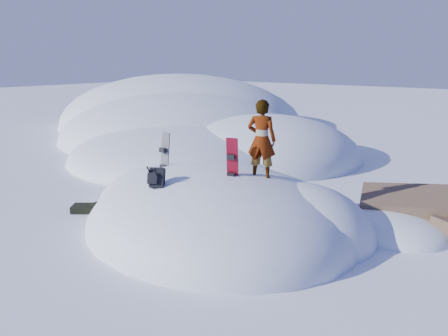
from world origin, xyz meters
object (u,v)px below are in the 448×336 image
Objects in this scene: snowboard_red at (232,168)px; snowboard_dark at (164,160)px; person at (262,140)px; backpack at (156,178)px.

snowboard_red reaches higher than snowboard_dark.
snowboard_red is at bearing 35.43° from person.
snowboard_red is 0.92× the size of snowboard_dark.
snowboard_red reaches higher than backpack.
backpack is (-1.16, -1.26, -0.16)m from snowboard_red.
snowboard_red is at bearing -6.25° from snowboard_dark.
person reaches higher than snowboard_dark.
snowboard_dark is 2.95× the size of backpack.
snowboard_red is 1.72m from backpack.
backpack is 0.29× the size of person.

